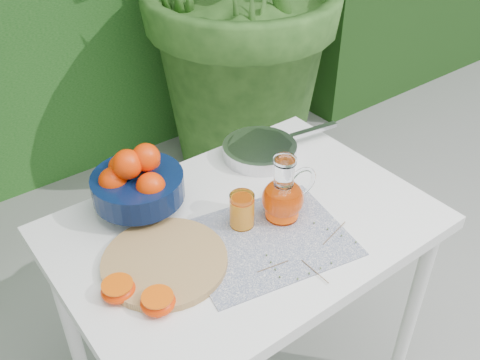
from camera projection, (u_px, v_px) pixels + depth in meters
white_table at (244, 244)px, 1.50m from camera, size 1.00×0.70×0.75m
placemat at (266, 240)px, 1.39m from camera, size 0.47×0.40×0.00m
cutting_board at (165, 262)px, 1.31m from camera, size 0.39×0.39×0.02m
fruit_bowl at (137, 181)px, 1.45m from camera, size 0.29×0.29×0.20m
juice_pitcher at (284, 197)px, 1.43m from camera, size 0.17×0.13×0.19m
juice_tumbler at (242, 211)px, 1.41m from camera, size 0.09×0.09×0.10m
saute_pan at (261, 150)px, 1.70m from camera, size 0.43×0.27×0.04m
orange_halves at (196, 257)px, 1.31m from camera, size 0.65×0.23×0.04m
thyme_sprigs at (309, 255)px, 1.34m from camera, size 0.31×0.18×0.01m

